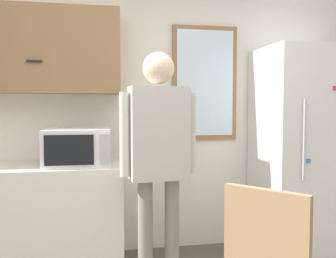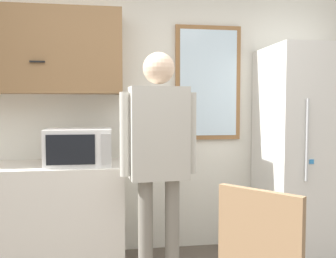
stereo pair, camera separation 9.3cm
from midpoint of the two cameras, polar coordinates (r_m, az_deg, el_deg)
name	(u,v)px [view 2 (the right image)]	position (r m, az deg, el deg)	size (l,w,h in m)	color
back_wall	(132,108)	(3.53, -4.80, 3.28)	(6.00, 0.06, 2.70)	silver
microwave	(79,147)	(3.13, -12.58, -2.68)	(0.52, 0.39, 0.30)	white
person	(159,145)	(2.76, -0.45, -2.46)	(0.57, 0.25, 1.76)	gray
refrigerator	(307,153)	(3.64, 21.16, -3.37)	(0.79, 0.74, 1.88)	white
window	(208,83)	(3.62, 6.85, 6.98)	(0.63, 0.05, 1.08)	olive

